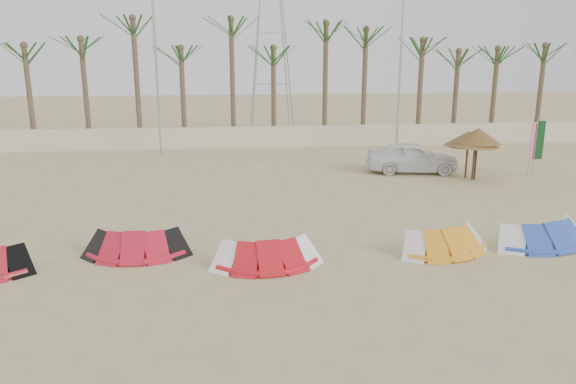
{
  "coord_description": "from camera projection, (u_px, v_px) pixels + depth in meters",
  "views": [
    {
      "loc": [
        -1.87,
        -12.65,
        6.26
      ],
      "look_at": [
        0.0,
        6.0,
        1.3
      ],
      "focal_mm": 35.0,
      "sensor_mm": 36.0,
      "label": 1
    }
  ],
  "objects": [
    {
      "name": "parasol_left",
      "position": [
        468.0,
        139.0,
        26.6
      ],
      "size": [
        2.25,
        2.25,
        2.26
      ],
      "color": "#4C331E",
      "rests_on": "ground"
    },
    {
      "name": "parasol_mid",
      "position": [
        478.0,
        136.0,
        26.2
      ],
      "size": [
        2.15,
        2.15,
        2.47
      ],
      "color": "#4C331E",
      "rests_on": "ground"
    },
    {
      "name": "pylon",
      "position": [
        272.0,
        132.0,
        40.98
      ],
      "size": [
        3.0,
        3.0,
        14.0
      ],
      "primitive_type": null,
      "color": "#A5A8AD",
      "rests_on": "ground"
    },
    {
      "name": "palm_line",
      "position": [
        271.0,
        41.0,
        34.97
      ],
      "size": [
        52.0,
        4.0,
        7.7
      ],
      "color": "brown",
      "rests_on": "ground"
    },
    {
      "name": "lamp_c",
      "position": [
        402.0,
        53.0,
        32.49
      ],
      "size": [
        1.25,
        0.14,
        11.0
      ],
      "color": "#A5A8AD",
      "rests_on": "ground"
    },
    {
      "name": "flag_pink",
      "position": [
        534.0,
        144.0,
        26.95
      ],
      "size": [
        0.44,
        0.15,
        2.72
      ],
      "color": "#A5A8AD",
      "rests_on": "ground"
    },
    {
      "name": "boundary_wall",
      "position": [
        262.0,
        137.0,
        34.95
      ],
      "size": [
        60.0,
        0.3,
        1.3
      ],
      "primitive_type": "cube",
      "color": "beige",
      "rests_on": "ground"
    },
    {
      "name": "ground",
      "position": [
        312.0,
        304.0,
        13.95
      ],
      "size": [
        120.0,
        120.0,
        0.0
      ],
      "primitive_type": "plane",
      "color": "tan",
      "rests_on": "ground"
    },
    {
      "name": "flag_green",
      "position": [
        539.0,
        142.0,
        26.98
      ],
      "size": [
        0.45,
        0.04,
        2.87
      ],
      "color": "#A5A8AD",
      "rests_on": "ground"
    },
    {
      "name": "kite_red_right",
      "position": [
        267.0,
        250.0,
        16.45
      ],
      "size": [
        3.23,
        1.77,
        0.9
      ],
      "color": "red",
      "rests_on": "ground"
    },
    {
      "name": "kite_blue",
      "position": [
        540.0,
        230.0,
        18.19
      ],
      "size": [
        3.75,
        2.35,
        0.9
      ],
      "color": "#2C4CB7",
      "rests_on": "ground"
    },
    {
      "name": "parasol_right",
      "position": [
        476.0,
        139.0,
        26.12
      ],
      "size": [
        2.19,
        2.19,
        2.32
      ],
      "color": "#4C331E",
      "rests_on": "ground"
    },
    {
      "name": "lamp_b",
      "position": [
        156.0,
        53.0,
        31.14
      ],
      "size": [
        1.25,
        0.14,
        11.0
      ],
      "color": "#A5A8AD",
      "rests_on": "ground"
    },
    {
      "name": "car",
      "position": [
        412.0,
        157.0,
        28.06
      ],
      "size": [
        4.74,
        2.49,
        1.54
      ],
      "primitive_type": "imported",
      "rotation": [
        0.0,
        0.0,
        1.42
      ],
      "color": "white",
      "rests_on": "ground"
    },
    {
      "name": "kite_orange",
      "position": [
        443.0,
        237.0,
        17.5
      ],
      "size": [
        3.33,
        2.24,
        0.9
      ],
      "color": "orange",
      "rests_on": "ground"
    },
    {
      "name": "kite_red_mid",
      "position": [
        138.0,
        240.0,
        17.22
      ],
      "size": [
        3.13,
        1.59,
        0.9
      ],
      "color": "red",
      "rests_on": "ground"
    }
  ]
}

